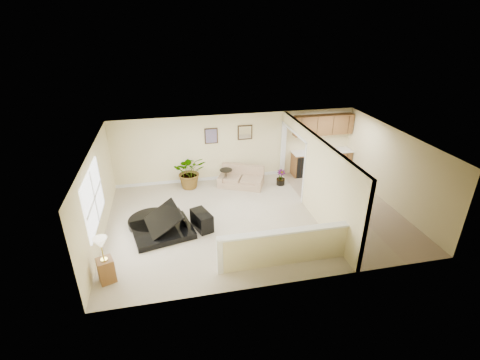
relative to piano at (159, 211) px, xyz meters
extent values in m
plane|color=#BBB092|center=(2.90, 0.12, -0.65)|extent=(9.00, 9.00, 0.00)
cube|color=beige|center=(2.90, 3.12, 0.60)|extent=(9.00, 0.04, 2.50)
cube|color=beige|center=(2.90, -2.88, 0.60)|extent=(9.00, 0.04, 2.50)
cube|color=beige|center=(-1.60, 0.12, 0.60)|extent=(0.04, 6.00, 2.50)
cube|color=beige|center=(7.40, 0.12, 0.60)|extent=(0.04, 6.00, 2.50)
cube|color=silver|center=(2.90, 0.12, 1.85)|extent=(9.00, 6.00, 0.04)
cube|color=#9C8869|center=(6.05, 0.12, -0.64)|extent=(2.70, 6.00, 0.01)
cube|color=beige|center=(4.70, -1.08, 0.60)|extent=(0.12, 3.60, 2.50)
cube|color=beige|center=(4.70, 1.90, 1.65)|extent=(0.12, 2.35, 0.40)
cube|color=beige|center=(3.05, -2.18, -0.17)|extent=(3.30, 0.12, 0.95)
cube|color=white|center=(3.05, -2.18, 0.32)|extent=(3.40, 0.22, 0.05)
cube|color=white|center=(1.40, -2.18, -0.15)|extent=(0.14, 0.14, 1.00)
cube|color=white|center=(-1.58, -0.38, 0.80)|extent=(0.05, 2.15, 1.45)
cube|color=#322212|center=(1.95, 3.10, 1.10)|extent=(0.48, 0.03, 0.58)
cube|color=#865572|center=(1.95, 3.08, 1.10)|extent=(0.40, 0.01, 0.50)
cube|color=#322212|center=(3.20, 3.10, 1.15)|extent=(0.55, 0.03, 0.55)
cube|color=silver|center=(3.20, 3.08, 1.15)|extent=(0.46, 0.01, 0.46)
cube|color=brown|center=(6.20, 2.82, -0.20)|extent=(2.30, 0.60, 0.90)
cube|color=white|center=(6.20, 2.82, 0.27)|extent=(2.36, 0.65, 0.04)
cube|color=black|center=(5.40, 2.82, -0.22)|extent=(0.60, 0.60, 0.84)
cube|color=brown|center=(6.20, 2.94, 1.30)|extent=(2.30, 0.35, 0.75)
cube|color=black|center=(0.04, -0.16, 0.22)|extent=(1.91, 1.74, 0.34)
cylinder|color=black|center=(-0.13, 0.46, 0.22)|extent=(1.40, 1.40, 0.34)
cube|color=silver|center=(1.01, -0.16, 0.17)|extent=(0.50, 1.15, 0.02)
cube|color=black|center=(-0.07, -0.04, 0.52)|extent=(1.55, 1.55, 0.76)
cube|color=black|center=(1.19, -0.14, -0.38)|extent=(0.65, 0.88, 0.53)
cube|color=tan|center=(2.91, 2.41, -0.43)|extent=(1.81, 1.47, 0.44)
cube|color=tan|center=(2.91, 2.75, 0.03)|extent=(1.53, 0.85, 0.46)
cube|color=tan|center=(2.22, 2.41, -0.12)|extent=(0.55, 0.90, 0.17)
cube|color=tan|center=(3.61, 2.41, -0.12)|extent=(0.55, 0.90, 0.17)
cylinder|color=black|center=(2.36, 2.47, -0.64)|extent=(0.33, 0.33, 0.03)
cylinder|color=black|center=(2.36, 2.47, -0.32)|extent=(0.03, 0.03, 0.63)
cylinder|color=black|center=(2.36, 2.47, -0.01)|extent=(0.45, 0.45, 0.03)
cylinder|color=black|center=(1.09, 2.65, -0.52)|extent=(0.36, 0.36, 0.25)
imported|color=#174C19|center=(1.09, 2.65, -0.02)|extent=(1.14, 0.99, 1.25)
cylinder|color=black|center=(4.35, 2.16, -0.54)|extent=(0.30, 0.30, 0.21)
imported|color=#174C19|center=(4.35, 2.16, -0.36)|extent=(0.36, 0.36, 0.59)
cube|color=brown|center=(-1.25, -1.91, -0.35)|extent=(0.45, 0.45, 0.61)
cylinder|color=gold|center=(-1.25, -1.91, -0.03)|extent=(0.16, 0.16, 0.02)
cylinder|color=gold|center=(-1.25, -1.91, 0.17)|extent=(0.03, 0.03, 0.40)
cone|color=beige|center=(-1.25, -1.91, 0.42)|extent=(0.32, 0.32, 0.26)
camera|label=1|loc=(0.48, -8.84, 5.05)|focal=26.00mm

